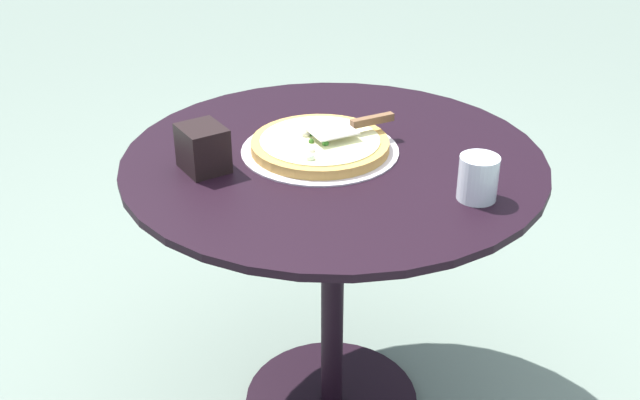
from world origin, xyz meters
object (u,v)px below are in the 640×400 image
at_px(pizza_on_tray, 320,145).
at_px(napkin_dispenser, 203,148).
at_px(pizza_server, 354,125).
at_px(drinking_cup, 478,178).
at_px(patio_table, 333,220).

xyz_separation_m(pizza_on_tray, napkin_dispenser, (-0.03, 0.27, 0.04)).
bearing_deg(pizza_on_tray, napkin_dispenser, 95.85).
height_order(pizza_server, napkin_dispenser, napkin_dispenser).
xyz_separation_m(pizza_on_tray, pizza_server, (0.01, -0.08, 0.04)).
relative_size(pizza_on_tray, drinking_cup, 3.91).
height_order(pizza_on_tray, drinking_cup, drinking_cup).
distance_m(patio_table, pizza_on_tray, 0.19).
bearing_deg(drinking_cup, pizza_server, 28.72).
bearing_deg(pizza_on_tray, drinking_cup, -139.90).
bearing_deg(napkin_dispenser, drinking_cup, 43.99).
height_order(patio_table, pizza_on_tray, pizza_on_tray).
relative_size(patio_table, pizza_on_tray, 2.65).
xyz_separation_m(patio_table, drinking_cup, (-0.27, -0.23, 0.21)).
bearing_deg(drinking_cup, napkin_dispenser, 62.42).
xyz_separation_m(drinking_cup, napkin_dispenser, (0.27, 0.52, 0.00)).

